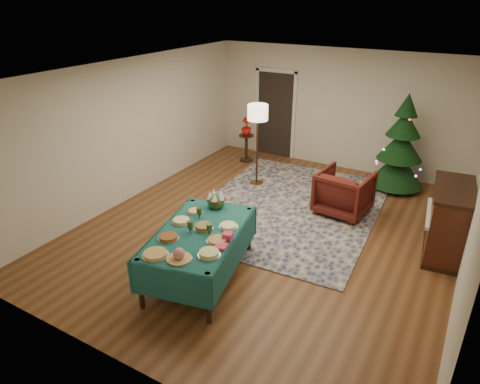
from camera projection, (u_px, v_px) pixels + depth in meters
The scene contains 25 objects.
room_shell at pixel (272, 157), 6.93m from camera, with size 7.00×7.00×7.00m.
doorway at pixel (275, 112), 10.49m from camera, with size 1.08×0.04×2.16m.
rug at pixel (289, 207), 8.27m from camera, with size 3.20×4.20×0.02m, color #131A49.
buffet_table at pixel (199, 241), 6.01m from camera, with size 1.52×2.13×0.75m.
platter_0 at pixel (155, 254), 5.40m from camera, with size 0.35×0.35×0.05m.
platter_1 at pixel (179, 255), 5.30m from camera, with size 0.32×0.32×0.16m.
platter_2 at pixel (209, 253), 5.40m from camera, with size 0.30×0.30×0.06m.
platter_3 at pixel (168, 237), 5.76m from camera, with size 0.29×0.29×0.05m.
platter_4 at pixel (217, 240), 5.71m from camera, with size 0.30×0.30×0.04m.
platter_5 at pixel (181, 221), 6.17m from camera, with size 0.28×0.28×0.05m.
platter_6 at pixel (203, 227), 5.99m from camera, with size 0.28×0.28×0.07m.
platter_7 at pixel (228, 226), 6.05m from camera, with size 0.28×0.28×0.04m.
platter_8 at pixel (195, 211), 6.45m from camera, with size 0.24×0.24×0.04m.
goblet_0 at pixel (199, 213), 6.26m from camera, with size 0.08×0.08×0.18m.
goblet_1 at pixel (210, 229), 5.81m from camera, with size 0.08×0.08×0.18m.
goblet_2 at pixel (190, 227), 5.88m from camera, with size 0.08×0.08×0.18m.
napkin_stack at pixel (221, 246), 5.56m from camera, with size 0.15×0.15×0.04m, color #D43A66.
gift_box at pixel (228, 236), 5.74m from camera, with size 0.12×0.12×0.10m, color #D03A66.
centerpiece at pixel (216, 200), 6.55m from camera, with size 0.27×0.27×0.31m.
armchair at pixel (344, 190), 7.87m from camera, with size 0.89×0.84×0.92m, color #4D1510.
floor_lamp at pixel (258, 117), 8.66m from camera, with size 0.42×0.42×1.73m.
side_table at pixel (246, 148), 10.43m from camera, with size 0.37×0.37×0.65m.
potted_plant at pixel (246, 130), 10.23m from camera, with size 0.25×0.44×0.25m, color red.
christmas_tree at pixel (401, 147), 8.71m from camera, with size 1.35×1.35×2.01m.
piano at pixel (448, 222), 6.62m from camera, with size 0.73×1.36×1.13m.
Camera 1 is at (2.81, -5.90, 3.78)m, focal length 32.00 mm.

